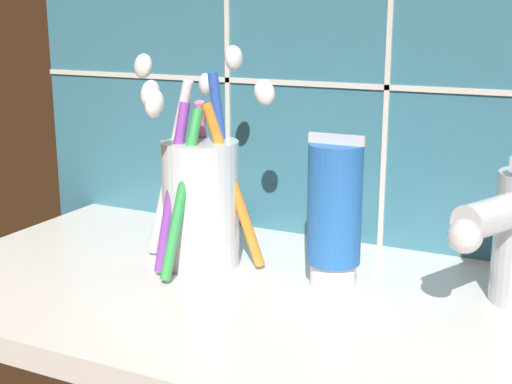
{
  "coord_description": "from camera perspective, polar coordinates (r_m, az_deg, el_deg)",
  "views": [
    {
      "loc": [
        19.77,
        -48.65,
        23.96
      ],
      "look_at": [
        -4.85,
        1.31,
        9.79
      ],
      "focal_mm": 50.0,
      "sensor_mm": 36.0,
      "label": 1
    }
  ],
  "objects": [
    {
      "name": "sink_counter",
      "position": [
        0.57,
        3.82,
        -9.38
      ],
      "size": [
        66.15,
        31.59,
        2.0
      ],
      "primitive_type": "cube",
      "color": "silver",
      "rests_on": "ground"
    },
    {
      "name": "tile_wall_backsplash",
      "position": [
        0.68,
        9.48,
        12.97
      ],
      "size": [
        76.15,
        1.72,
        45.28
      ],
      "color": "#336B7F",
      "rests_on": "ground"
    },
    {
      "name": "toothbrush_cup",
      "position": [
        0.62,
        -4.49,
        -0.25
      ],
      "size": [
        13.61,
        13.94,
        19.22
      ],
      "color": "silver",
      "rests_on": "sink_counter"
    },
    {
      "name": "toothpaste_tube",
      "position": [
        0.57,
        6.29,
        -1.73
      ],
      "size": [
        4.59,
        4.38,
        12.67
      ],
      "color": "white",
      "rests_on": "sink_counter"
    }
  ]
}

